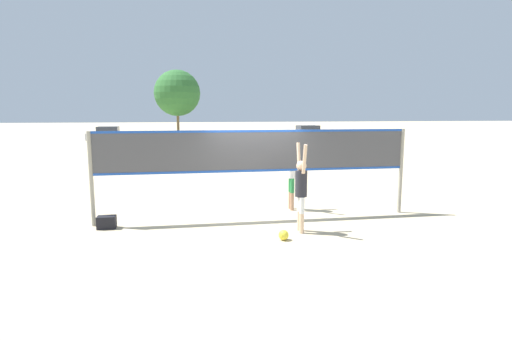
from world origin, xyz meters
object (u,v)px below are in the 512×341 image
object	(u,v)px
volleyball	(284,235)
gear_bag	(107,222)
parked_car_mid	(309,133)
tree_left_cluster	(177,93)
player_blocker	(292,168)
player_spiker	(301,186)
parked_car_near	(110,135)
volleyball_net	(256,155)

from	to	relation	value
volleyball	gear_bag	world-z (taller)	gear_bag
parked_car_mid	tree_left_cluster	size ratio (longest dim) A/B	0.65
player_blocker	gear_bag	bearing A→B (deg)	-77.29
player_spiker	parked_car_near	distance (m)	32.65
volleyball_net	parked_car_near	size ratio (longest dim) A/B	1.92
volleyball_net	parked_car_mid	xyz separation A→B (m)	(10.73, 30.24, -1.06)
volleyball	player_blocker	bearing A→B (deg)	72.16
player_blocker	parked_car_mid	xyz separation A→B (m)	(9.56, 29.41, -0.59)
player_blocker	parked_car_near	distance (m)	30.72
tree_left_cluster	player_spiker	bearing A→B (deg)	-84.21
tree_left_cluster	player_blocker	bearing A→B (deg)	-83.32
tree_left_cluster	volleyball	bearing A→B (deg)	-85.10
parked_car_near	tree_left_cluster	size ratio (longest dim) A/B	0.58
gear_bag	parked_car_near	world-z (taller)	parked_car_near
gear_bag	volleyball	bearing A→B (deg)	-21.40
volleyball	parked_car_near	size ratio (longest dim) A/B	0.05
volleyball	gear_bag	distance (m)	4.33
volleyball_net	tree_left_cluster	distance (m)	35.82
tree_left_cluster	gear_bag	bearing A→B (deg)	-91.32
volleyball	gear_bag	xyz separation A→B (m)	(-4.03, 1.58, 0.04)
volleyball	parked_car_near	xyz separation A→B (m)	(-9.46, 31.61, 0.51)
volleyball_net	gear_bag	distance (m)	4.04
parked_car_near	parked_car_mid	world-z (taller)	parked_car_near
player_spiker	tree_left_cluster	bearing A→B (deg)	5.79
volleyball_net	player_spiker	size ratio (longest dim) A/B	3.95
volleyball_net	tree_left_cluster	world-z (taller)	tree_left_cluster
volleyball_net	player_blocker	bearing A→B (deg)	35.08
player_blocker	volleyball	size ratio (longest dim) A/B	10.08
player_spiker	gear_bag	distance (m)	4.78
volleyball	parked_car_mid	xyz separation A→B (m)	(10.42, 32.10, 0.51)
gear_bag	parked_car_near	bearing A→B (deg)	100.25
player_spiker	parked_car_near	xyz separation A→B (m)	(-10.00, 31.08, -0.47)
volleyball	player_spiker	bearing A→B (deg)	44.87
player_blocker	gear_bag	distance (m)	5.13
gear_bag	tree_left_cluster	bearing A→B (deg)	88.68
parked_car_near	volleyball_net	bearing A→B (deg)	-75.00
volleyball_net	parked_car_mid	size ratio (longest dim) A/B	1.72
gear_bag	player_spiker	bearing A→B (deg)	-12.94
gear_bag	parked_car_mid	distance (m)	33.77
gear_bag	tree_left_cluster	size ratio (longest dim) A/B	0.06
player_blocker	tree_left_cluster	bearing A→B (deg)	-173.32
player_blocker	parked_car_near	xyz separation A→B (m)	(-10.33, 28.93, -0.59)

